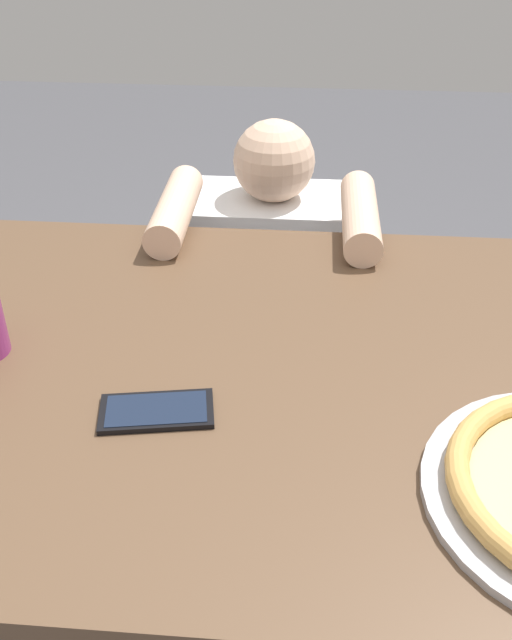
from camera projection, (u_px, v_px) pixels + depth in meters
The scene contains 3 objects.
dining_table at pixel (264, 420), 1.10m from camera, with size 1.37×0.86×0.75m.
cell_phone at pixel (157, 411), 0.95m from camera, with size 0.16×0.10×0.01m.
diner_seated at pixel (272, 318), 1.78m from camera, with size 0.43×0.53×0.89m.
Camera 1 is at (0.05, -0.82, 1.38)m, focal length 40.39 mm.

